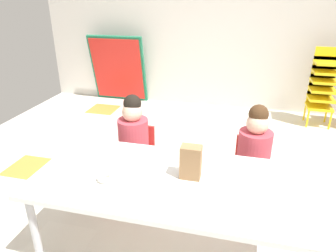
{
  "coord_description": "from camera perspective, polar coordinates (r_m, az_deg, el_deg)",
  "views": [
    {
      "loc": [
        0.3,
        -2.35,
        1.69
      ],
      "look_at": [
        -0.17,
        -0.49,
        0.86
      ],
      "focal_mm": 32.87,
      "sensor_mm": 36.0,
      "label": 1
    }
  ],
  "objects": [
    {
      "name": "paper_plate_center_table",
      "position": [
        2.26,
        -11.36,
        -5.56
      ],
      "size": [
        0.18,
        0.18,
        0.01
      ],
      "primitive_type": "cylinder",
      "color": "white",
      "rests_on": "craft_table"
    },
    {
      "name": "paper_bag_brown",
      "position": [
        1.94,
        4.25,
        -6.69
      ],
      "size": [
        0.13,
        0.09,
        0.22
      ],
      "primitive_type": "cube",
      "color": "#9E754C",
      "rests_on": "craft_table"
    },
    {
      "name": "folded_activity_table",
      "position": [
        5.16,
        -9.23,
        10.35
      ],
      "size": [
        0.9,
        0.29,
        1.09
      ],
      "color": "#19724C",
      "rests_on": "ground_plane"
    },
    {
      "name": "donut_powdered_on_plate",
      "position": [
        1.98,
        -11.48,
        -9.38
      ],
      "size": [
        0.11,
        0.11,
        0.03
      ],
      "primitive_type": "torus",
      "color": "white",
      "rests_on": "craft_table"
    },
    {
      "name": "ground_plane",
      "position": [
        2.92,
        5.66,
        -12.22
      ],
      "size": [
        5.83,
        4.91,
        0.02
      ],
      "color": "silver"
    },
    {
      "name": "paper_plate_near_edge",
      "position": [
        1.99,
        -11.43,
        -9.87
      ],
      "size": [
        0.18,
        0.18,
        0.01
      ],
      "primitive_type": "cylinder",
      "color": "white",
      "rests_on": "craft_table"
    },
    {
      "name": "back_wall",
      "position": [
        4.83,
        11.15,
        18.65
      ],
      "size": [
        5.83,
        0.1,
        2.62
      ],
      "primitive_type": "cube",
      "color": "beige",
      "rests_on": "ground_plane"
    },
    {
      "name": "seated_child_middle_seat",
      "position": [
        2.52,
        15.69,
        -4.18
      ],
      "size": [
        0.32,
        0.31,
        0.92
      ],
      "color": "red",
      "rests_on": "ground_plane"
    },
    {
      "name": "craft_table",
      "position": [
        2.01,
        0.45,
        -10.85
      ],
      "size": [
        1.75,
        0.82,
        0.61
      ],
      "color": "white",
      "rests_on": "ground_plane"
    },
    {
      "name": "seated_child_near_camera",
      "position": [
        2.67,
        -6.37,
        -1.84
      ],
      "size": [
        0.34,
        0.34,
        0.92
      ],
      "color": "red",
      "rests_on": "ground_plane"
    },
    {
      "name": "kid_chair_yellow_stack",
      "position": [
        4.61,
        26.81,
        7.06
      ],
      "size": [
        0.32,
        0.3,
        1.04
      ],
      "color": "yellow",
      "rests_on": "ground_plane"
    }
  ]
}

